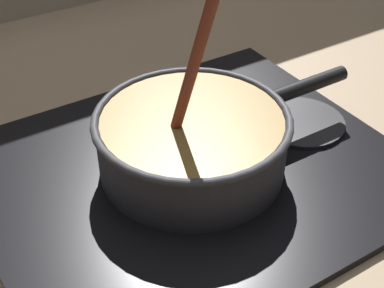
# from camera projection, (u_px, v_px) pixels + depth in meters

# --- Properties ---
(hob_plate) EXTENTS (0.56, 0.48, 0.01)m
(hob_plate) POSITION_uv_depth(u_px,v_px,m) (192.00, 171.00, 0.77)
(hob_plate) COLOR black
(hob_plate) RESTS_ON ground
(burner_ring) EXTENTS (0.20, 0.20, 0.01)m
(burner_ring) POSITION_uv_depth(u_px,v_px,m) (192.00, 165.00, 0.76)
(burner_ring) COLOR #592D0C
(burner_ring) RESTS_ON hob_plate
(spare_burner) EXTENTS (0.13, 0.13, 0.01)m
(spare_burner) POSITION_uv_depth(u_px,v_px,m) (301.00, 122.00, 0.84)
(spare_burner) COLOR #262628
(spare_burner) RESTS_ON hob_plate
(cooking_pan) EXTENTS (0.40, 0.26, 0.31)m
(cooking_pan) POSITION_uv_depth(u_px,v_px,m) (193.00, 140.00, 0.74)
(cooking_pan) COLOR #38383D
(cooking_pan) RESTS_ON hob_plate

